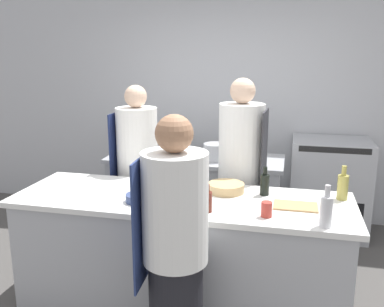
{
  "coord_description": "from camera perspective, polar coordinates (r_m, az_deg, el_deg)",
  "views": [
    {
      "loc": [
        0.76,
        -2.88,
        1.97
      ],
      "look_at": [
        0.0,
        0.35,
        1.16
      ],
      "focal_mm": 40.0,
      "sensor_mm": 36.0,
      "label": 1
    }
  ],
  "objects": [
    {
      "name": "chef_at_pass_far",
      "position": [
        3.97,
        -7.25,
        -3.11
      ],
      "size": [
        0.38,
        0.37,
        1.67
      ],
      "rotation": [
        0.0,
        0.0,
        1.55
      ],
      "color": "black",
      "rests_on": "ground_plane"
    },
    {
      "name": "cup",
      "position": [
        2.83,
        9.91,
        -7.35
      ],
      "size": [
        0.07,
        0.07,
        0.1
      ],
      "color": "#B2382D",
      "rests_on": "prep_counter"
    },
    {
      "name": "prep_counter",
      "position": [
        3.34,
        -1.41,
        -13.23
      ],
      "size": [
        2.49,
        0.81,
        0.91
      ],
      "color": "#A8AAAF",
      "rests_on": "ground_plane"
    },
    {
      "name": "pass_counter",
      "position": [
        4.47,
        0.43,
        -6.14
      ],
      "size": [
        1.77,
        0.67,
        0.91
      ],
      "color": "#A8AAAF",
      "rests_on": "ground_plane"
    },
    {
      "name": "bottle_wine",
      "position": [
        3.23,
        9.66,
        -4.01
      ],
      "size": [
        0.07,
        0.07,
        0.22
      ],
      "color": "black",
      "rests_on": "prep_counter"
    },
    {
      "name": "chef_at_prep_near",
      "position": [
        2.6,
        -2.3,
        -12.91
      ],
      "size": [
        0.41,
        0.39,
        1.63
      ],
      "rotation": [
        0.0,
        0.0,
        1.63
      ],
      "color": "black",
      "rests_on": "ground_plane"
    },
    {
      "name": "bowl_prep_small",
      "position": [
        3.09,
        -7.1,
        -5.89
      ],
      "size": [
        0.19,
        0.19,
        0.06
      ],
      "color": "navy",
      "rests_on": "prep_counter"
    },
    {
      "name": "bowl_mixing_large",
      "position": [
        3.28,
        4.58,
        -4.56
      ],
      "size": [
        0.28,
        0.28,
        0.07
      ],
      "color": "tan",
      "rests_on": "prep_counter"
    },
    {
      "name": "ground_plane",
      "position": [
        3.57,
        -1.37,
        -19.79
      ],
      "size": [
        16.0,
        16.0,
        0.0
      ],
      "primitive_type": "plane",
      "color": "#4C4947"
    },
    {
      "name": "chef_at_stove",
      "position": [
        3.74,
        6.51,
        -3.52
      ],
      "size": [
        0.4,
        0.38,
        1.75
      ],
      "rotation": [
        0.0,
        0.0,
        -1.62
      ],
      "color": "black",
      "rests_on": "ground_plane"
    },
    {
      "name": "bottle_olive_oil",
      "position": [
        2.87,
        2.07,
        -6.34
      ],
      "size": [
        0.06,
        0.06,
        0.19
      ],
      "color": "#5B2319",
      "rests_on": "prep_counter"
    },
    {
      "name": "oven_range",
      "position": [
        4.88,
        17.77,
        -4.29
      ],
      "size": [
        0.82,
        0.63,
        1.04
      ],
      "color": "#A8AAAF",
      "rests_on": "ground_plane"
    },
    {
      "name": "wall_back",
      "position": [
        5.1,
        4.62,
        7.18
      ],
      "size": [
        8.0,
        0.06,
        2.8
      ],
      "color": "silver",
      "rests_on": "ground_plane"
    },
    {
      "name": "stockpot",
      "position": [
        4.21,
        3.16,
        0.21
      ],
      "size": [
        0.24,
        0.24,
        0.16
      ],
      "color": "#A8AAAF",
      "rests_on": "pass_counter"
    },
    {
      "name": "bottle_cooking_oil",
      "position": [
        3.28,
        19.46,
        -4.13
      ],
      "size": [
        0.08,
        0.08,
        0.25
      ],
      "color": "#B2A84C",
      "rests_on": "prep_counter"
    },
    {
      "name": "bottle_vinegar",
      "position": [
        2.74,
        17.45,
        -7.26
      ],
      "size": [
        0.08,
        0.08,
        0.27
      ],
      "color": "silver",
      "rests_on": "prep_counter"
    },
    {
      "name": "cutting_board",
      "position": [
        3.06,
        13.64,
        -6.82
      ],
      "size": [
        0.3,
        0.19,
        0.01
      ],
      "color": "tan",
      "rests_on": "prep_counter"
    }
  ]
}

